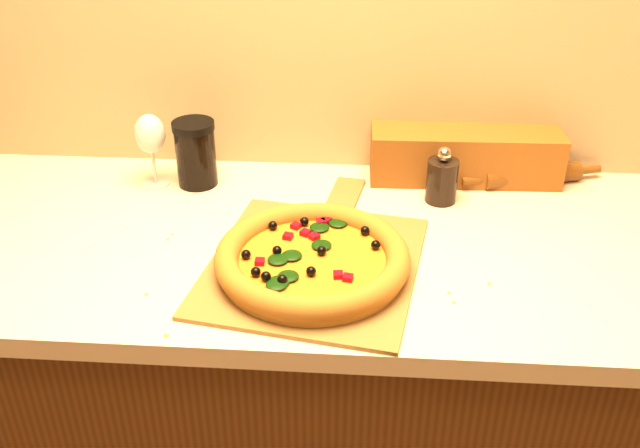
% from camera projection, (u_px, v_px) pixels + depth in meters
% --- Properties ---
extents(cabinet, '(2.80, 0.65, 0.86)m').
position_uv_depth(cabinet, '(318.00, 411.00, 1.63)').
color(cabinet, '#47270F').
rests_on(cabinet, ground).
extents(countertop, '(2.84, 0.68, 0.04)m').
position_uv_depth(countertop, '(318.00, 246.00, 1.40)').
color(countertop, beige).
rests_on(countertop, cabinet).
extents(pizza_peel, '(0.44, 0.59, 0.01)m').
position_uv_depth(pizza_peel, '(316.00, 260.00, 1.32)').
color(pizza_peel, brown).
rests_on(pizza_peel, countertop).
extents(pizza, '(0.35, 0.35, 0.05)m').
position_uv_depth(pizza, '(312.00, 259.00, 1.27)').
color(pizza, '#B97C2E').
rests_on(pizza, pizza_peel).
extents(pepper_grinder, '(0.07, 0.07, 0.12)m').
position_uv_depth(pepper_grinder, '(442.00, 179.00, 1.49)').
color(pepper_grinder, black).
rests_on(pepper_grinder, countertop).
extents(rolling_pin, '(0.32, 0.10, 0.04)m').
position_uv_depth(rolling_pin, '(532.00, 175.00, 1.57)').
color(rolling_pin, '#50270D').
rests_on(rolling_pin, countertop).
extents(bread_bag, '(0.42, 0.15, 0.11)m').
position_uv_depth(bread_bag, '(465.00, 153.00, 1.59)').
color(bread_bag, brown).
rests_on(bread_bag, countertop).
extents(wine_glass, '(0.07, 0.07, 0.16)m').
position_uv_depth(wine_glass, '(150.00, 136.00, 1.53)').
color(wine_glass, silver).
rests_on(wine_glass, countertop).
extents(dark_jar, '(0.09, 0.09, 0.15)m').
position_uv_depth(dark_jar, '(196.00, 153.00, 1.55)').
color(dark_jar, black).
rests_on(dark_jar, countertop).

